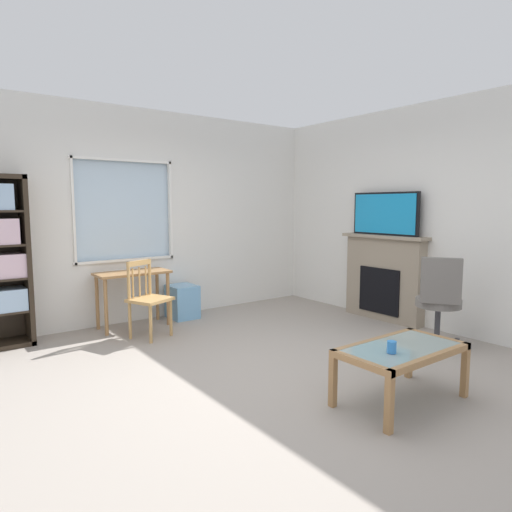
{
  "coord_description": "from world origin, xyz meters",
  "views": [
    {
      "loc": [
        -2.45,
        -3.15,
        1.55
      ],
      "look_at": [
        0.31,
        0.53,
        1.02
      ],
      "focal_mm": 31.4,
      "sensor_mm": 36.0,
      "label": 1
    }
  ],
  "objects_px": {
    "desk_under_window": "(133,282)",
    "sippy_cup": "(392,347)",
    "tv": "(385,214)",
    "coffee_table": "(401,355)",
    "fireplace": "(384,277)",
    "wooden_chair": "(148,298)",
    "plastic_drawer_unit": "(182,302)",
    "office_chair": "(439,297)"
  },
  "relations": [
    {
      "from": "fireplace",
      "to": "coffee_table",
      "type": "height_order",
      "value": "fireplace"
    },
    {
      "from": "desk_under_window",
      "to": "coffee_table",
      "type": "distance_m",
      "value": 3.46
    },
    {
      "from": "fireplace",
      "to": "desk_under_window",
      "type": "bearing_deg",
      "value": 149.98
    },
    {
      "from": "desk_under_window",
      "to": "fireplace",
      "type": "distance_m",
      "value": 3.3
    },
    {
      "from": "wooden_chair",
      "to": "office_chair",
      "type": "height_order",
      "value": "office_chair"
    },
    {
      "from": "desk_under_window",
      "to": "sippy_cup",
      "type": "distance_m",
      "value": 3.46
    },
    {
      "from": "wooden_chair",
      "to": "plastic_drawer_unit",
      "type": "distance_m",
      "value": 0.96
    },
    {
      "from": "desk_under_window",
      "to": "coffee_table",
      "type": "relative_size",
      "value": 0.88
    },
    {
      "from": "fireplace",
      "to": "sippy_cup",
      "type": "xyz_separation_m",
      "value": [
        -2.2,
        -1.75,
        -0.08
      ]
    },
    {
      "from": "desk_under_window",
      "to": "tv",
      "type": "height_order",
      "value": "tv"
    },
    {
      "from": "tv",
      "to": "office_chair",
      "type": "height_order",
      "value": "tv"
    },
    {
      "from": "tv",
      "to": "coffee_table",
      "type": "bearing_deg",
      "value": -139.34
    },
    {
      "from": "plastic_drawer_unit",
      "to": "coffee_table",
      "type": "height_order",
      "value": "plastic_drawer_unit"
    },
    {
      "from": "fireplace",
      "to": "coffee_table",
      "type": "relative_size",
      "value": 1.22
    },
    {
      "from": "wooden_chair",
      "to": "sippy_cup",
      "type": "distance_m",
      "value": 2.96
    },
    {
      "from": "plastic_drawer_unit",
      "to": "tv",
      "type": "bearing_deg",
      "value": -38.68
    },
    {
      "from": "wooden_chair",
      "to": "fireplace",
      "type": "bearing_deg",
      "value": -21.46
    },
    {
      "from": "plastic_drawer_unit",
      "to": "office_chair",
      "type": "height_order",
      "value": "office_chair"
    },
    {
      "from": "desk_under_window",
      "to": "office_chair",
      "type": "distance_m",
      "value": 3.62
    },
    {
      "from": "fireplace",
      "to": "sippy_cup",
      "type": "distance_m",
      "value": 2.81
    },
    {
      "from": "plastic_drawer_unit",
      "to": "desk_under_window",
      "type": "bearing_deg",
      "value": -175.99
    },
    {
      "from": "office_chair",
      "to": "coffee_table",
      "type": "bearing_deg",
      "value": -158.65
    },
    {
      "from": "desk_under_window",
      "to": "sippy_cup",
      "type": "height_order",
      "value": "desk_under_window"
    },
    {
      "from": "wooden_chair",
      "to": "fireplace",
      "type": "height_order",
      "value": "fireplace"
    },
    {
      "from": "sippy_cup",
      "to": "wooden_chair",
      "type": "bearing_deg",
      "value": 103.36
    },
    {
      "from": "office_chair",
      "to": "desk_under_window",
      "type": "bearing_deg",
      "value": 130.03
    },
    {
      "from": "plastic_drawer_unit",
      "to": "coffee_table",
      "type": "bearing_deg",
      "value": -87.62
    },
    {
      "from": "desk_under_window",
      "to": "sippy_cup",
      "type": "relative_size",
      "value": 10.02
    },
    {
      "from": "tv",
      "to": "office_chair",
      "type": "bearing_deg",
      "value": -114.23
    },
    {
      "from": "office_chair",
      "to": "wooden_chair",
      "type": "bearing_deg",
      "value": 136.22
    },
    {
      "from": "plastic_drawer_unit",
      "to": "coffee_table",
      "type": "xyz_separation_m",
      "value": [
        0.14,
        -3.4,
        0.15
      ]
    },
    {
      "from": "fireplace",
      "to": "office_chair",
      "type": "bearing_deg",
      "value": -115.0
    },
    {
      "from": "office_chair",
      "to": "coffee_table",
      "type": "distance_m",
      "value": 1.59
    },
    {
      "from": "wooden_chair",
      "to": "tv",
      "type": "bearing_deg",
      "value": -21.59
    },
    {
      "from": "desk_under_window",
      "to": "coffee_table",
      "type": "bearing_deg",
      "value": -75.68
    },
    {
      "from": "plastic_drawer_unit",
      "to": "sippy_cup",
      "type": "xyz_separation_m",
      "value": [
        -0.05,
        -3.45,
        0.27
      ]
    },
    {
      "from": "wooden_chair",
      "to": "fireplace",
      "type": "xyz_separation_m",
      "value": [
        2.88,
        -1.13,
        0.11
      ]
    },
    {
      "from": "plastic_drawer_unit",
      "to": "sippy_cup",
      "type": "bearing_deg",
      "value": -90.9
    },
    {
      "from": "plastic_drawer_unit",
      "to": "office_chair",
      "type": "relative_size",
      "value": 0.45
    },
    {
      "from": "fireplace",
      "to": "sippy_cup",
      "type": "bearing_deg",
      "value": -141.43
    },
    {
      "from": "sippy_cup",
      "to": "desk_under_window",
      "type": "bearing_deg",
      "value": 100.97
    },
    {
      "from": "tv",
      "to": "coffee_table",
      "type": "relative_size",
      "value": 0.98
    }
  ]
}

